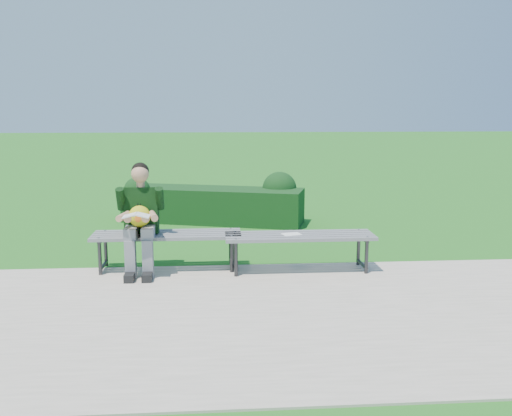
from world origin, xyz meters
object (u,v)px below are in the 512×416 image
bench_left (167,238)px  seated_boy (140,215)px  paper_sheet (291,234)px  bench_right (300,239)px  hedge (217,202)px

bench_left → seated_boy: (-0.30, -0.10, 0.30)m
bench_left → paper_sheet: size_ratio=7.12×
bench_right → paper_sheet: bearing=-180.0°
hedge → paper_sheet: (0.87, -3.17, 0.12)m
bench_right → bench_left: bearing=173.6°
bench_right → seated_boy: bearing=177.5°
hedge → seated_boy: bearing=-106.8°
hedge → seated_boy: (-0.94, -3.09, 0.37)m
bench_left → paper_sheet: (1.51, -0.18, 0.06)m
bench_right → seated_boy: size_ratio=1.37×
bench_left → seated_boy: 0.43m
hedge → seated_boy: size_ratio=2.45×
hedge → bench_left: hedge is taller
bench_left → bench_right: (1.61, -0.18, 0.00)m
seated_boy → hedge: bearing=73.2°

